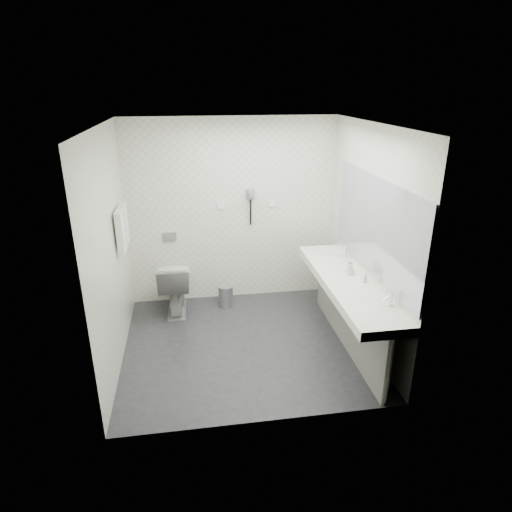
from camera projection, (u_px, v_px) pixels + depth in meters
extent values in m
plane|color=#27272B|center=(245.00, 344.00, 5.22)|extent=(2.80, 2.80, 0.00)
plane|color=white|center=(243.00, 124.00, 4.30)|extent=(2.80, 2.80, 0.00)
plane|color=white|center=(232.00, 212.00, 5.96)|extent=(2.80, 0.00, 2.80)
plane|color=white|center=(265.00, 299.00, 3.56)|extent=(2.80, 0.00, 2.80)
plane|color=white|center=(110.00, 252.00, 4.56)|extent=(0.00, 2.60, 2.60)
plane|color=white|center=(368.00, 238.00, 4.96)|extent=(0.00, 2.60, 2.60)
cube|color=white|center=(347.00, 283.00, 4.90)|extent=(0.55, 2.20, 0.10)
cube|color=gray|center=(347.00, 317.00, 5.06)|extent=(0.03, 2.15, 0.75)
cylinder|color=silver|center=(388.00, 371.00, 4.11)|extent=(0.06, 0.06, 0.75)
cylinder|color=silver|center=(322.00, 279.00, 6.02)|extent=(0.06, 0.06, 0.75)
cube|color=#B2BCC6|center=(375.00, 226.00, 4.70)|extent=(0.02, 2.20, 1.05)
ellipsoid|color=white|center=(371.00, 308.00, 4.29)|extent=(0.40, 0.31, 0.05)
ellipsoid|color=white|center=(329.00, 259.00, 5.49)|extent=(0.40, 0.31, 0.05)
cylinder|color=silver|center=(390.00, 298.00, 4.29)|extent=(0.04, 0.04, 0.15)
cylinder|color=silver|center=(345.00, 251.00, 5.48)|extent=(0.04, 0.04, 0.15)
imported|color=white|center=(350.00, 270.00, 4.98)|extent=(0.07, 0.07, 0.12)
imported|color=white|center=(351.00, 270.00, 5.02)|extent=(0.09, 0.09, 0.09)
imported|color=white|center=(365.00, 277.00, 4.79)|extent=(0.05, 0.05, 0.12)
cylinder|color=silver|center=(350.00, 267.00, 5.07)|extent=(0.06, 0.06, 0.10)
imported|color=white|center=(175.00, 286.00, 5.84)|extent=(0.43, 0.75, 0.75)
cube|color=#B2B5BA|center=(170.00, 237.00, 5.93)|extent=(0.18, 0.02, 0.12)
cylinder|color=#B2B5BA|center=(226.00, 296.00, 6.07)|extent=(0.22, 0.22, 0.28)
cylinder|color=#B2B5BA|center=(226.00, 286.00, 6.02)|extent=(0.20, 0.20, 0.02)
cylinder|color=silver|center=(119.00, 209.00, 4.96)|extent=(0.02, 0.62, 0.02)
cube|color=white|center=(121.00, 232.00, 4.91)|extent=(0.07, 0.24, 0.48)
cube|color=white|center=(124.00, 224.00, 5.17)|extent=(0.07, 0.24, 0.48)
cube|color=gray|center=(250.00, 194.00, 5.87)|extent=(0.10, 0.04, 0.14)
cylinder|color=gray|center=(251.00, 193.00, 5.80)|extent=(0.08, 0.14, 0.08)
cylinder|color=black|center=(251.00, 212.00, 5.95)|extent=(0.02, 0.02, 0.35)
cube|color=white|center=(221.00, 206.00, 5.89)|extent=(0.09, 0.02, 0.09)
cube|color=white|center=(272.00, 204.00, 5.99)|extent=(0.09, 0.02, 0.09)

